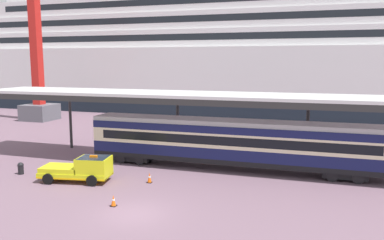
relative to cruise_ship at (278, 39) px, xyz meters
The scene contains 8 objects.
ground_plane 53.64m from the cruise_ship, 93.05° to the right, with size 400.00×400.00×0.00m, color #6E5362.
cruise_ship is the anchor object (origin of this frame).
platform_canopy 40.88m from the cruise_ship, 89.10° to the right, with size 46.73×5.76×6.20m.
train_carriage 42.03m from the cruise_ship, 89.11° to the right, with size 24.29×2.81×4.11m.
service_truck 49.75m from the cruise_ship, 101.05° to the right, with size 5.48×2.95×2.02m.
traffic_cone_near 48.04m from the cruise_ship, 95.40° to the right, with size 0.36×0.36×0.76m.
traffic_cone_mid 52.97m from the cruise_ship, 95.07° to the right, with size 0.36×0.36×0.71m.
quay_bollard 51.09m from the cruise_ship, 107.60° to the right, with size 0.48×0.48×0.96m.
Camera 1 is at (9.99, -20.09, 8.89)m, focal length 37.04 mm.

